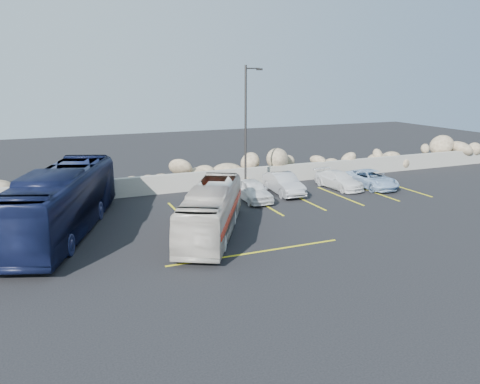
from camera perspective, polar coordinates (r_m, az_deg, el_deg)
name	(u,v)px	position (r m, az deg, el deg)	size (l,w,h in m)	color
ground	(279,251)	(20.51, 4.82, -7.13)	(90.00, 90.00, 0.00)	black
seawall	(196,181)	(31.02, -5.42, 1.32)	(60.00, 0.40, 1.20)	#99978B
riprap_pile	(190,168)	(32.00, -6.09, 2.97)	(54.00, 2.80, 2.60)	#857157
parking_lines	(306,207)	(27.29, 8.10, -1.81)	(18.16, 9.36, 0.01)	gold
lamppost	(246,127)	(28.98, 0.79, 7.89)	(1.14, 0.18, 8.00)	#2F2B29
vintage_bus	(211,211)	(22.18, -3.52, -2.27)	(1.97, 8.43, 2.35)	beige
tour_coach	(61,202)	(23.72, -20.99, -1.13)	(2.63, 11.25, 3.13)	#0F1534
car_a	(253,190)	(28.31, 1.56, 0.23)	(1.51, 3.76, 1.28)	white
car_b	(283,184)	(30.05, 5.32, 1.03)	(1.41, 4.04, 1.33)	#ADADB2
car_c	(339,180)	(32.08, 11.94, 1.45)	(1.60, 3.94, 1.14)	white
car_d	(371,179)	(32.84, 15.72, 1.53)	(1.94, 4.21, 1.17)	#9BB9DB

